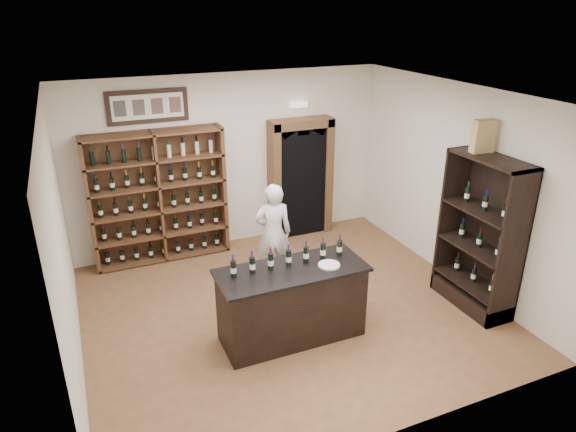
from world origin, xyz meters
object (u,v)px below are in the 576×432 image
Objects in this scene: wine_shelf at (158,197)px; side_cabinet at (479,257)px; counter_bottle_0 at (233,269)px; wine_crate at (483,136)px; shopkeeper at (273,233)px; tasting_counter at (292,304)px.

wine_shelf and side_cabinet have the same top height.
wine_crate is at bearing -2.62° from counter_bottle_0.
counter_bottle_0 is at bearing 173.34° from side_cabinet.
wine_shelf is 1.00× the size of side_cabinet.
shopkeeper is (1.06, 1.39, -0.31)m from counter_bottle_0.
shopkeeper is (0.34, 1.49, 0.30)m from tasting_counter.
wine_shelf reaches higher than tasting_counter.
wine_shelf is 2.86m from counter_bottle_0.
counter_bottle_0 is at bearing 171.90° from tasting_counter.
side_cabinet reaches higher than shopkeeper.
tasting_counter is (1.10, -2.93, -0.61)m from wine_shelf.
counter_bottle_0 is 3.49m from side_cabinet.
wine_crate is (3.82, -2.99, 1.32)m from wine_shelf.
counter_bottle_0 is at bearing -176.39° from wine_crate.
tasting_counter is 6.27× the size of counter_bottle_0.
wine_crate is at bearing -1.16° from tasting_counter.
wine_shelf is 2.06m from shopkeeper.
side_cabinet is (2.72, -0.30, 0.26)m from tasting_counter.
wine_crate is (2.38, -1.54, 1.63)m from shopkeeper.
wine_crate reaches higher than wine_shelf.
shopkeeper reaches higher than counter_bottle_0.
tasting_counter is at bearing 89.22° from shopkeeper.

